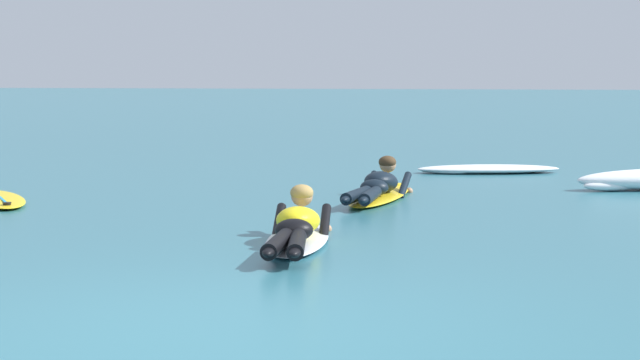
{
  "coord_description": "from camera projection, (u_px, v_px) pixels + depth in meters",
  "views": [
    {
      "loc": [
        1.62,
        -6.5,
        1.61
      ],
      "look_at": [
        -0.14,
        5.46,
        0.37
      ],
      "focal_mm": 62.59,
      "sensor_mm": 36.0,
      "label": 1
    }
  ],
  "objects": [
    {
      "name": "surfer_far",
      "position": [
        379.0,
        188.0,
        13.41
      ],
      "size": [
        0.82,
        2.67,
        0.53
      ],
      "color": "yellow",
      "rests_on": "ground"
    },
    {
      "name": "ground_plane",
      "position": [
        373.0,
        174.0,
        16.64
      ],
      "size": [
        120.0,
        120.0,
        0.0
      ],
      "primitive_type": "plane",
      "color": "#2D6B7A"
    },
    {
      "name": "whitewater_front",
      "position": [
        489.0,
        169.0,
        16.75
      ],
      "size": [
        2.23,
        1.04,
        0.12
      ],
      "color": "white",
      "rests_on": "ground"
    },
    {
      "name": "surfer_near",
      "position": [
        297.0,
        229.0,
        10.02
      ],
      "size": [
        0.69,
        2.55,
        0.54
      ],
      "color": "silver",
      "rests_on": "ground"
    }
  ]
}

